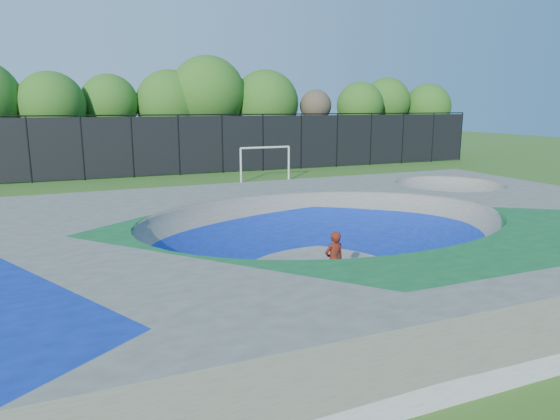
# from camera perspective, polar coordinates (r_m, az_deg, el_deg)

# --- Properties ---
(ground) EXTENTS (120.00, 120.00, 0.00)m
(ground) POSITION_cam_1_polar(r_m,az_deg,el_deg) (14.83, 5.35, -6.30)
(ground) COLOR #325C19
(ground) RESTS_ON ground
(skate_deck) EXTENTS (22.00, 14.00, 1.50)m
(skate_deck) POSITION_cam_1_polar(r_m,az_deg,el_deg) (14.62, 5.40, -3.50)
(skate_deck) COLOR gray
(skate_deck) RESTS_ON ground
(skater) EXTENTS (0.60, 0.43, 1.53)m
(skater) POSITION_cam_1_polar(r_m,az_deg,el_deg) (12.73, 6.19, -5.79)
(skater) COLOR #AF2B0E
(skater) RESTS_ON ground
(skateboard) EXTENTS (0.81, 0.38, 0.05)m
(skateboard) POSITION_cam_1_polar(r_m,az_deg,el_deg) (12.97, 6.12, -8.91)
(skateboard) COLOR black
(skateboard) RESTS_ON ground
(soccer_goal) EXTENTS (3.27, 0.12, 2.16)m
(soccer_goal) POSITION_cam_1_polar(r_m,az_deg,el_deg) (30.65, -1.70, 6.04)
(soccer_goal) COLOR silver
(soccer_goal) RESTS_ON ground
(fence) EXTENTS (48.09, 0.09, 4.04)m
(fence) POSITION_cam_1_polar(r_m,az_deg,el_deg) (34.16, -11.49, 7.42)
(fence) COLOR black
(fence) RESTS_ON ground
(treeline) EXTENTS (53.18, 6.48, 8.41)m
(treeline) POSITION_cam_1_polar(r_m,az_deg,el_deg) (38.96, -16.31, 11.84)
(treeline) COLOR #3F2E1F
(treeline) RESTS_ON ground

